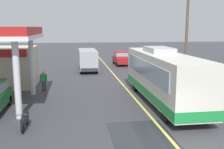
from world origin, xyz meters
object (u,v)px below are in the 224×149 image
at_px(motorcycle_parked_forecourt, 25,120).
at_px(coach_bus_main, 163,77).
at_px(pedestrian_near_pump, 44,80).
at_px(minibus_opposing_lane, 88,58).
at_px(car_trailing_behind_bus, 121,57).

bearing_deg(motorcycle_parked_forecourt, coach_bus_main, 23.53).
xyz_separation_m(coach_bus_main, motorcycle_parked_forecourt, (-8.50, -3.70, -1.28)).
bearing_deg(pedestrian_near_pump, minibus_opposing_lane, 67.65).
bearing_deg(coach_bus_main, motorcycle_parked_forecourt, -156.47).
height_order(motorcycle_parked_forecourt, car_trailing_behind_bus, car_trailing_behind_bus).
bearing_deg(car_trailing_behind_bus, minibus_opposing_lane, -138.41).
bearing_deg(minibus_opposing_lane, coach_bus_main, -73.18).
height_order(pedestrian_near_pump, car_trailing_behind_bus, car_trailing_behind_bus).
distance_m(coach_bus_main, car_trailing_behind_bus, 18.51).
relative_size(minibus_opposing_lane, motorcycle_parked_forecourt, 3.41).
distance_m(minibus_opposing_lane, pedestrian_near_pump, 10.71).
xyz_separation_m(minibus_opposing_lane, pedestrian_near_pump, (-4.07, -9.89, -0.54)).
distance_m(coach_bus_main, motorcycle_parked_forecourt, 9.36).
height_order(coach_bus_main, minibus_opposing_lane, coach_bus_main).
relative_size(minibus_opposing_lane, pedestrian_near_pump, 3.69).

